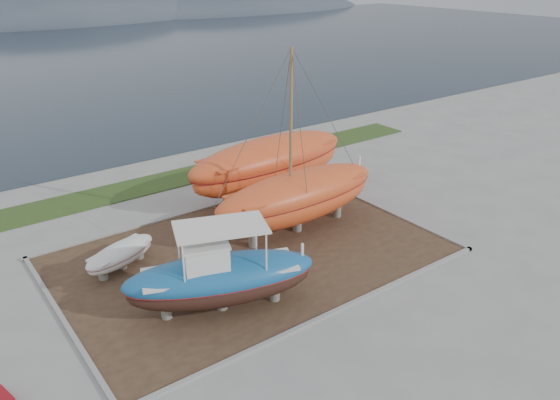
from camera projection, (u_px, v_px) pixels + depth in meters
ground at (301, 291)px, 24.01m from camera, size 140.00×140.00×0.00m
dirt_patch at (251, 254)px, 26.94m from camera, size 18.00×12.00×0.06m
curb_frame at (251, 254)px, 26.93m from camera, size 18.60×12.60×0.15m
grass_strip at (153, 184)px, 35.41m from camera, size 44.00×3.00×0.08m
blue_caique at (220, 269)px, 21.98m from camera, size 8.25×5.02×3.80m
white_dinghy at (121, 257)px, 25.50m from camera, size 4.15×2.81×1.17m
orange_sailboat at (299, 145)px, 27.32m from camera, size 10.09×3.16×9.65m
orange_bare_hull at (269, 169)px, 32.69m from camera, size 11.36×4.14×3.65m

